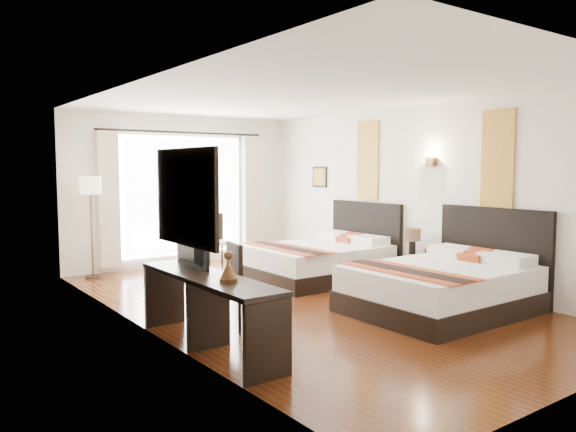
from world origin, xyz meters
TOP-DOWN VIEW (x-y plane):
  - floor at (0.00, 0.00)m, footprint 4.50×7.50m
  - ceiling at (0.00, 0.00)m, footprint 4.50×7.50m
  - wall_headboard at (2.25, 0.00)m, footprint 0.01×7.50m
  - wall_desk at (-2.25, 0.00)m, footprint 0.01×7.50m
  - wall_window at (0.00, 3.75)m, footprint 4.50×0.01m
  - window_glass at (0.00, 3.73)m, footprint 2.40×0.02m
  - sheer_curtain at (0.00, 3.67)m, footprint 2.30×0.02m
  - drape_left at (-1.45, 3.63)m, footprint 0.35×0.14m
  - drape_right at (1.45, 3.63)m, footprint 0.35×0.14m
  - art_panel_near at (2.23, -1.43)m, footprint 0.03×0.50m
  - art_panel_far at (2.23, 1.10)m, footprint 0.03×0.50m
  - wall_sconce at (2.19, -0.31)m, footprint 0.10×0.14m
  - mirror_frame at (-2.22, -0.98)m, footprint 0.04×1.25m
  - mirror_glass at (-2.19, -0.98)m, footprint 0.01×1.12m
  - bed_near at (1.17, -1.43)m, footprint 2.28×1.78m
  - bed_far at (1.21, 1.10)m, footprint 2.19×1.71m
  - nightstand at (2.00, -0.31)m, footprint 0.39×0.49m
  - table_lamp at (1.97, -0.16)m, footprint 0.25×0.25m
  - vase at (1.97, -0.43)m, footprint 0.13×0.13m
  - console_desk at (-1.99, -0.98)m, footprint 0.50×2.20m
  - television at (-1.97, -0.43)m, footprint 0.15×0.80m
  - bronze_figurine at (-1.99, -1.39)m, footprint 0.23×0.23m
  - desk_chair at (-1.60, -0.50)m, footprint 0.54×0.54m
  - floor_lamp at (-1.81, 3.40)m, footprint 0.34×0.34m
  - side_table at (-0.20, 2.71)m, footprint 0.48×0.48m
  - fruit_bowl at (-0.20, 2.70)m, footprint 0.28×0.28m
  - window_chair at (0.33, 3.10)m, footprint 0.52×0.52m
  - jute_rug at (-0.47, 2.47)m, footprint 1.23×0.95m

SIDE VIEW (x-z plane):
  - floor at x=0.00m, z-range -0.01..0.00m
  - jute_rug at x=-0.47m, z-range 0.00..0.01m
  - nightstand at x=2.00m, z-range 0.00..0.47m
  - side_table at x=-0.20m, z-range 0.00..0.55m
  - window_chair at x=0.33m, z-range -0.19..0.79m
  - desk_chair at x=-1.60m, z-range -0.19..0.80m
  - bed_far at x=1.21m, z-range -0.30..0.94m
  - bed_near at x=1.17m, z-range -0.31..0.98m
  - console_desk at x=-1.99m, z-range 0.00..0.76m
  - vase at x=1.97m, z-range 0.50..0.63m
  - fruit_bowl at x=-0.20m, z-range 0.55..0.61m
  - table_lamp at x=1.97m, z-range 0.57..0.98m
  - bronze_figurine at x=-1.99m, z-range 0.75..1.02m
  - television at x=-1.97m, z-range 0.75..1.21m
  - drape_left at x=-1.45m, z-range 0.10..2.46m
  - drape_right at x=1.45m, z-range 0.10..2.46m
  - sheer_curtain at x=0.00m, z-range 0.25..2.35m
  - window_glass at x=0.00m, z-range 0.20..2.40m
  - wall_headboard at x=2.25m, z-range 0.00..2.80m
  - wall_desk at x=-2.25m, z-range 0.00..2.80m
  - wall_window at x=0.00m, z-range 0.00..2.80m
  - floor_lamp at x=-1.81m, z-range 0.59..2.28m
  - mirror_frame at x=-2.22m, z-range 1.08..2.02m
  - mirror_glass at x=-2.19m, z-range 1.14..1.96m
  - wall_sconce at x=2.19m, z-range 1.85..1.99m
  - art_panel_near at x=2.23m, z-range 1.27..2.62m
  - art_panel_far at x=2.23m, z-range 1.27..2.62m
  - ceiling at x=0.00m, z-range 2.78..2.80m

